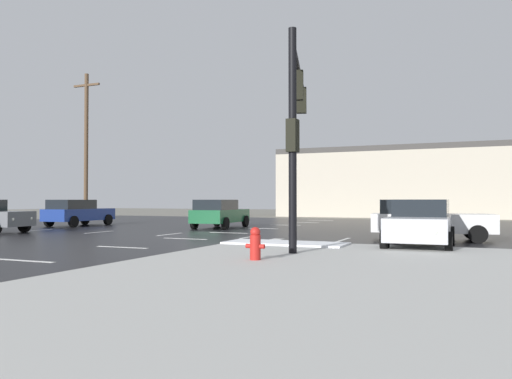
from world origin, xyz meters
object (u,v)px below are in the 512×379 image
at_px(fire_hydrant, 255,243).
at_px(utility_pole_far, 86,145).
at_px(sedan_white, 427,219).
at_px(traffic_signal_mast, 296,112).
at_px(sedan_silver, 420,222).
at_px(sedan_green, 220,213).
at_px(sedan_blue, 78,212).

bearing_deg(fire_hydrant, utility_pole_far, 140.09).
bearing_deg(sedan_white, traffic_signal_mast, -124.46).
bearing_deg(sedan_silver, traffic_signal_mast, -51.73).
xyz_separation_m(sedan_white, sedan_green, (-11.31, 4.53, 0.00)).
relative_size(traffic_signal_mast, fire_hydrant, 7.76).
height_order(traffic_signal_mast, fire_hydrant, traffic_signal_mast).
relative_size(sedan_silver, utility_pole_far, 0.44).
xyz_separation_m(traffic_signal_mast, sedan_green, (-8.01, 10.63, -3.41)).
height_order(sedan_green, utility_pole_far, utility_pole_far).
bearing_deg(utility_pole_far, sedan_blue, -53.78).
relative_size(sedan_white, sedan_blue, 1.02).
relative_size(sedan_green, utility_pole_far, 0.44).
distance_m(fire_hydrant, sedan_silver, 6.84).
relative_size(sedan_white, sedan_silver, 1.02).
bearing_deg(sedan_white, utility_pole_far, 156.42).
height_order(sedan_silver, sedan_green, same).
distance_m(traffic_signal_mast, sedan_green, 13.74).
relative_size(sedan_silver, sedan_green, 0.98).
relative_size(sedan_green, sedan_blue, 1.01).
bearing_deg(traffic_signal_mast, utility_pole_far, 41.03).
relative_size(sedan_white, utility_pole_far, 0.45).
height_order(sedan_blue, utility_pole_far, utility_pole_far).
distance_m(traffic_signal_mast, utility_pole_far, 24.08).
relative_size(fire_hydrant, utility_pole_far, 0.08).
bearing_deg(sedan_silver, sedan_white, -179.90).
height_order(sedan_silver, sedan_blue, same).
distance_m(traffic_signal_mast, sedan_blue, 19.67).
distance_m(sedan_silver, sedan_blue, 21.37).
bearing_deg(utility_pole_far, sedan_silver, -24.75).
relative_size(sedan_white, sedan_green, 1.01).
bearing_deg(sedan_green, fire_hydrant, -153.87).
height_order(fire_hydrant, sedan_silver, sedan_silver).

